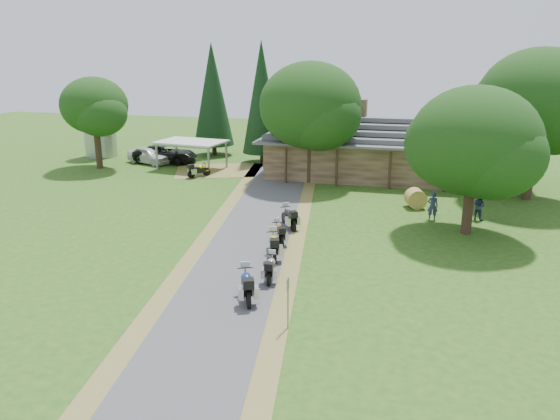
% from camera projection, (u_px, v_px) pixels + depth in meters
% --- Properties ---
extents(ground, '(120.00, 120.00, 0.00)m').
position_uv_depth(ground, '(228.00, 283.00, 24.46)').
color(ground, '#285117').
rests_on(ground, ground).
extents(driveway, '(51.95, 51.95, 0.00)m').
position_uv_depth(driveway, '(245.00, 252.00, 28.31)').
color(driveway, '#424345').
rests_on(driveway, ground).
extents(lodge, '(21.40, 9.40, 4.90)m').
position_uv_depth(lodge, '(393.00, 147.00, 44.74)').
color(lodge, '#513829').
rests_on(lodge, ground).
extents(silo, '(3.26, 3.26, 6.22)m').
position_uv_depth(silo, '(99.00, 125.00, 53.32)').
color(silo, gray).
rests_on(silo, ground).
extents(carport, '(6.17, 4.54, 2.47)m').
position_uv_depth(carport, '(192.00, 155.00, 48.04)').
color(carport, silver).
rests_on(carport, ground).
extents(car_white_sedan, '(4.44, 6.38, 1.96)m').
position_uv_depth(car_white_sedan, '(149.00, 153.00, 50.39)').
color(car_white_sedan, silver).
rests_on(car_white_sedan, ground).
extents(car_dark_suv, '(3.00, 6.50, 2.45)m').
position_uv_depth(car_dark_suv, '(165.00, 150.00, 50.76)').
color(car_dark_suv, black).
rests_on(car_dark_suv, ground).
extents(motorcycle_row_a, '(1.44, 2.20, 1.44)m').
position_uv_depth(motorcycle_row_a, '(247.00, 283.00, 22.71)').
color(motorcycle_row_a, navy).
rests_on(motorcycle_row_a, ground).
extents(motorcycle_row_b, '(0.84, 1.87, 1.24)m').
position_uv_depth(motorcycle_row_b, '(271.00, 267.00, 24.74)').
color(motorcycle_row_b, '#9C9EA2').
rests_on(motorcycle_row_b, ground).
extents(motorcycle_row_c, '(1.28, 2.20, 1.43)m').
position_uv_depth(motorcycle_row_c, '(274.00, 244.00, 27.36)').
color(motorcycle_row_c, '#D4C500').
rests_on(motorcycle_row_c, ground).
extents(motorcycle_row_d, '(1.34, 1.89, 1.24)m').
position_uv_depth(motorcycle_row_d, '(279.00, 232.00, 29.48)').
color(motorcycle_row_d, red).
rests_on(motorcycle_row_d, ground).
extents(motorcycle_row_e, '(1.63, 2.03, 1.37)m').
position_uv_depth(motorcycle_row_e, '(289.00, 216.00, 32.07)').
color(motorcycle_row_e, black).
rests_on(motorcycle_row_e, ground).
extents(motorcycle_carport_a, '(1.60, 1.88, 1.29)m').
position_uv_depth(motorcycle_carport_a, '(199.00, 169.00, 45.04)').
color(motorcycle_carport_a, '#E4E300').
rests_on(motorcycle_carport_a, ground).
extents(person_a, '(0.59, 0.43, 2.08)m').
position_uv_depth(person_a, '(433.00, 204.00, 33.42)').
color(person_a, '#283250').
rests_on(person_a, ground).
extents(person_b, '(0.72, 0.69, 2.05)m').
position_uv_depth(person_b, '(479.00, 203.00, 33.52)').
color(person_b, '#283250').
rests_on(person_b, ground).
extents(hay_bale, '(1.53, 1.46, 1.27)m').
position_uv_depth(hay_bale, '(416.00, 198.00, 36.18)').
color(hay_bale, olive).
rests_on(hay_bale, ground).
extents(sign_post, '(0.37, 0.06, 2.07)m').
position_uv_depth(sign_post, '(288.00, 303.00, 20.19)').
color(sign_post, gray).
rests_on(sign_post, ground).
extents(oak_lodge_left, '(7.83, 7.83, 9.76)m').
position_uv_depth(oak_lodge_left, '(310.00, 121.00, 42.02)').
color(oak_lodge_left, black).
rests_on(oak_lodge_left, ground).
extents(oak_lodge_right, '(8.11, 8.11, 11.14)m').
position_uv_depth(oak_lodge_right, '(536.00, 120.00, 36.83)').
color(oak_lodge_right, black).
rests_on(oak_lodge_right, ground).
extents(oak_driveway, '(7.11, 7.11, 8.57)m').
position_uv_depth(oak_driveway, '(473.00, 160.00, 30.01)').
color(oak_driveway, black).
rests_on(oak_driveway, ground).
extents(oak_silo, '(5.75, 5.75, 8.93)m').
position_uv_depth(oak_silo, '(95.00, 118.00, 47.40)').
color(oak_silo, black).
rests_on(oak_silo, ground).
extents(cedar_near, '(3.62, 3.62, 11.09)m').
position_uv_depth(cedar_near, '(262.00, 102.00, 49.66)').
color(cedar_near, black).
rests_on(cedar_near, ground).
extents(cedar_far, '(3.98, 3.98, 10.95)m').
position_uv_depth(cedar_far, '(213.00, 100.00, 53.34)').
color(cedar_far, black).
rests_on(cedar_far, ground).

